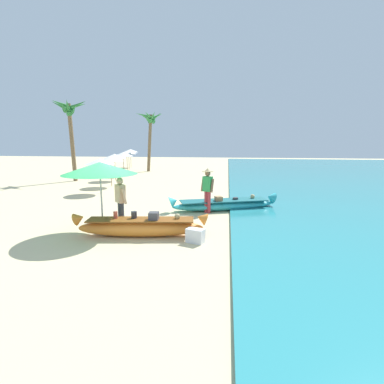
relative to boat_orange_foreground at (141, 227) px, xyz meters
The scene contains 16 objects.
ground_plane 1.19m from the boat_orange_foreground, behind, with size 80.00×80.00×0.00m, color beige.
boat_orange_foreground is the anchor object (origin of this frame).
boat_cyan_midground 4.51m from the boat_orange_foreground, 56.79° to the left, with size 4.59×2.13×0.74m.
person_vendor_hatted 3.76m from the boat_orange_foreground, 60.40° to the left, with size 0.58×0.46×1.81m.
person_tourist_customer 1.22m from the boat_orange_foreground, 144.82° to the left, with size 0.53×0.53×1.73m.
patio_umbrella_large 2.21m from the boat_orange_foreground, 169.67° to the left, with size 2.30×2.30×2.25m.
parasol_row_0 8.36m from the boat_orange_foreground, 121.51° to the left, with size 1.60×1.60×1.91m.
parasol_row_1 10.55m from the boat_orange_foreground, 116.35° to the left, with size 1.60×1.60×1.91m.
parasol_row_2 13.29m from the boat_orange_foreground, 114.15° to the left, with size 1.60×1.60×1.91m.
parasol_row_3 15.90m from the boat_orange_foreground, 111.21° to the left, with size 1.60×1.60×1.91m.
parasol_row_4 18.22m from the boat_orange_foreground, 110.02° to the left, with size 1.60×1.60×1.91m.
parasol_row_5 20.82m from the boat_orange_foreground, 109.39° to the left, with size 1.60×1.60×1.91m.
parasol_row_6 23.33m from the boat_orange_foreground, 108.82° to the left, with size 1.60×1.60×1.91m.
palm_tree_tall_inland 14.81m from the boat_orange_foreground, 125.69° to the left, with size 2.71×2.59×5.65m.
palm_tree_leaning_seaward 19.39m from the boat_orange_foreground, 103.39° to the left, with size 2.53×2.91×5.45m.
cooler_box 1.76m from the boat_orange_foreground, 12.24° to the right, with size 0.51×0.30×0.41m, color silver.
Camera 1 is at (3.73, -8.69, 2.95)m, focal length 28.04 mm.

